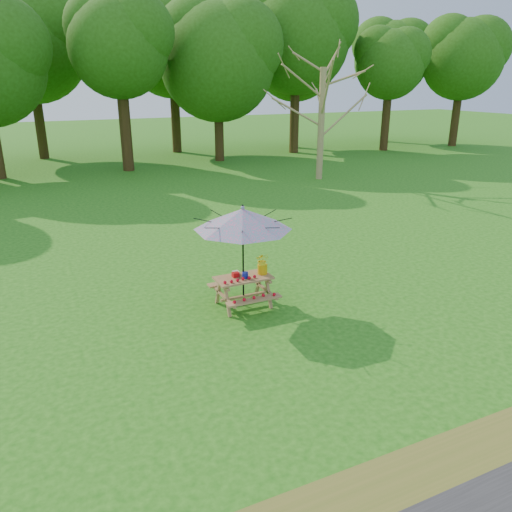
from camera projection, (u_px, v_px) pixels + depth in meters
name	position (u px, v px, depth m)	size (l,w,h in m)	color
ground	(389.00, 347.00, 9.16)	(120.00, 120.00, 0.00)	#1D6112
treeline	(119.00, 10.00, 25.25)	(60.00, 12.00, 16.00)	#23510D
bare_tree	(326.00, 16.00, 22.36)	(7.72, 7.72, 12.09)	olive
picnic_table	(243.00, 292.00, 10.75)	(1.20, 1.32, 0.67)	#A37649
patio_umbrella	(243.00, 219.00, 10.21)	(2.62, 2.62, 2.25)	black
produce_bins	(240.00, 274.00, 10.63)	(0.29, 0.42, 0.13)	red
tomatoes_row	(240.00, 279.00, 10.41)	(0.77, 0.13, 0.07)	red
flower_bucket	(262.00, 263.00, 10.73)	(0.37, 0.35, 0.48)	#DCA00B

